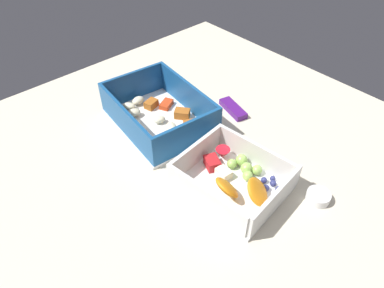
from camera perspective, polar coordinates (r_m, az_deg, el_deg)
The scene contains 5 objects.
table_surface at distance 63.16cm, azimuth 0.96°, elevation -2.32°, with size 80.00×80.00×2.00cm, color beige.
pasta_container at distance 67.83cm, azimuth -5.32°, elevation 4.68°, with size 21.55×16.62×6.73cm.
fruit_bowl at distance 56.40cm, azimuth 6.86°, elevation -5.64°, with size 17.16×15.04×5.00cm.
candy_bar at distance 72.21cm, azimuth 6.66°, elevation 5.71°, with size 7.00×2.40×1.20cm, color #51197A.
paper_cup_liner at distance 58.34cm, azimuth 19.74°, elevation -8.05°, with size 3.66×3.66×1.49cm, color white.
Camera 1 is at (32.63, -30.78, 45.46)cm, focal length 32.94 mm.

